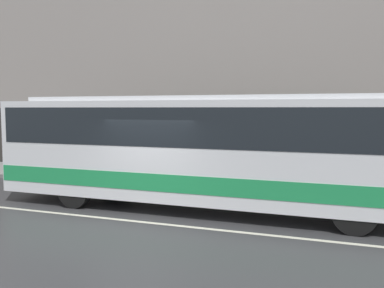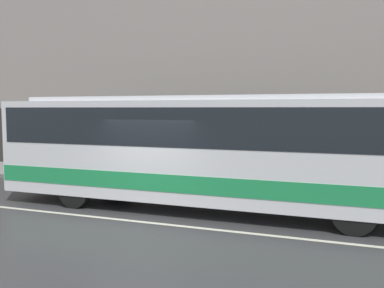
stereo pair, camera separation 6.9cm
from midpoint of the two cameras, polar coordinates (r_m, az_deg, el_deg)
name	(u,v)px [view 1 (the left image)]	position (r m, az deg, el deg)	size (l,w,h in m)	color
ground_plane	(139,222)	(10.79, -7.31, -10.24)	(60.00, 60.00, 0.00)	#38383A
sidewalk	(209,182)	(15.80, 2.21, -5.12)	(60.00, 3.14, 0.15)	gray
building_facade	(223,31)	(17.47, 4.10, 14.85)	(60.00, 0.35, 12.11)	gray
lane_stripe	(139,222)	(10.79, -7.31, -10.22)	(54.00, 0.14, 0.01)	beige
transit_bus	(198,146)	(11.76, 0.64, -0.25)	(11.36, 2.56, 3.11)	silver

